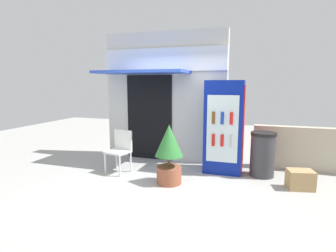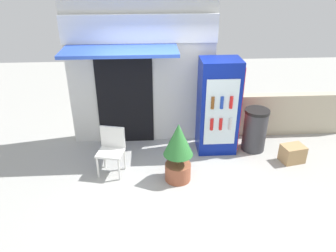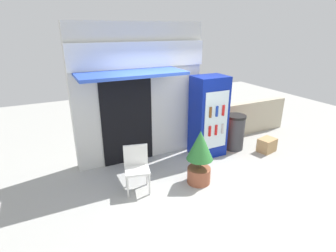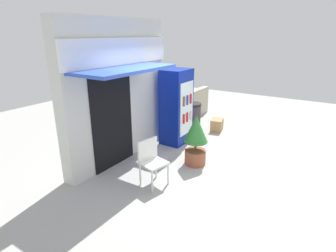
# 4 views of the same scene
# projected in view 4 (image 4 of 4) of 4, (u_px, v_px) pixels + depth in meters

# --- Properties ---
(ground) EXTENTS (16.00, 16.00, 0.00)m
(ground) POSITION_uv_depth(u_px,v_px,m) (196.00, 167.00, 5.88)
(ground) COLOR #A3A39E
(storefront_building) EXTENTS (2.97, 1.21, 3.06)m
(storefront_building) POSITION_uv_depth(u_px,v_px,m) (118.00, 91.00, 5.82)
(storefront_building) COLOR silver
(storefront_building) RESTS_ON ground
(drink_cooler) EXTENTS (0.79, 0.65, 1.92)m
(drink_cooler) POSITION_uv_depth(u_px,v_px,m) (176.00, 107.00, 6.94)
(drink_cooler) COLOR navy
(drink_cooler) RESTS_ON ground
(plastic_chair) EXTENTS (0.53, 0.49, 0.88)m
(plastic_chair) POSITION_uv_depth(u_px,v_px,m) (151.00, 159.00, 5.09)
(plastic_chair) COLOR silver
(plastic_chair) RESTS_ON ground
(potted_plant_near_shop) EXTENTS (0.52, 0.52, 1.12)m
(potted_plant_near_shop) POSITION_uv_depth(u_px,v_px,m) (196.00, 138.00, 5.83)
(potted_plant_near_shop) COLOR #995138
(potted_plant_near_shop) RESTS_ON ground
(trash_bin) EXTENTS (0.50, 0.50, 0.90)m
(trash_bin) POSITION_uv_depth(u_px,v_px,m) (192.00, 118.00, 7.70)
(trash_bin) COLOR #38383D
(trash_bin) RESTS_ON ground
(stone_boundary_wall) EXTENTS (2.51, 0.22, 0.94)m
(stone_boundary_wall) POSITION_uv_depth(u_px,v_px,m) (189.00, 106.00, 8.88)
(stone_boundary_wall) COLOR #B7AD93
(stone_boundary_wall) RESTS_ON ground
(cardboard_box) EXTENTS (0.49, 0.40, 0.34)m
(cardboard_box) POSITION_uv_depth(u_px,v_px,m) (217.00, 125.00, 8.03)
(cardboard_box) COLOR tan
(cardboard_box) RESTS_ON ground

